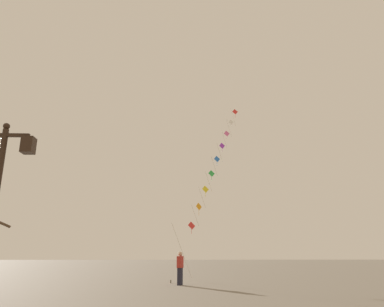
{
  "coord_description": "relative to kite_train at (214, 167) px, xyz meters",
  "views": [
    {
      "loc": [
        1.25,
        -0.73,
        1.61
      ],
      "look_at": [
        1.98,
        16.97,
        6.65
      ],
      "focal_mm": 32.97,
      "sensor_mm": 36.0,
      "label": 1
    }
  ],
  "objects": [
    {
      "name": "ground_plane",
      "position": [
        -3.99,
        -5.2,
        -7.96
      ],
      "size": [
        160.0,
        160.0,
        0.0
      ],
      "primitive_type": "plane",
      "color": "#756B5B"
    },
    {
      "name": "kite_train",
      "position": [
        0.0,
        0.0,
        0.0
      ],
      "size": [
        5.75,
        8.51,
        14.3
      ],
      "color": "brown",
      "rests_on": "ground_plane"
    },
    {
      "name": "kite_flyer",
      "position": [
        -2.56,
        -6.09,
        -7.05
      ],
      "size": [
        0.39,
        0.62,
        1.71
      ],
      "rotation": [
        0.0,
        0.0,
        1.16
      ],
      "color": "#1E1E2D",
      "rests_on": "ground_plane"
    }
  ]
}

